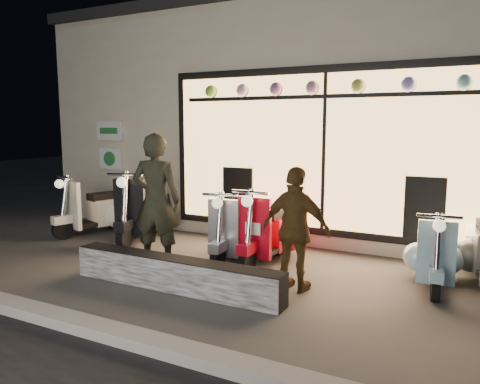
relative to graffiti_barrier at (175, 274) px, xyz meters
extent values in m
plane|color=#383533|center=(0.20, 0.65, -0.20)|extent=(40.00, 40.00, 0.00)
cube|color=slate|center=(0.20, -1.35, -0.14)|extent=(40.00, 0.25, 0.12)
cube|color=beige|center=(0.20, 5.65, 1.80)|extent=(10.00, 6.00, 4.00)
cube|color=black|center=(0.20, 5.65, 3.90)|extent=(10.20, 6.20, 0.20)
cube|color=black|center=(1.00, 2.63, 1.35)|extent=(5.45, 0.06, 2.65)
cube|color=#FFBF6B|center=(1.00, 2.59, 1.35)|extent=(5.20, 0.04, 2.40)
cube|color=black|center=(1.00, 2.55, 2.20)|extent=(4.90, 0.06, 0.06)
cube|color=white|center=(-3.40, 2.61, 1.65)|extent=(0.65, 0.04, 0.38)
cube|color=white|center=(-3.40, 2.61, 1.10)|extent=(0.55, 0.04, 0.42)
cube|color=black|center=(0.00, 0.00, 0.00)|extent=(2.82, 0.28, 0.40)
cylinder|color=black|center=(0.08, 0.89, -0.03)|extent=(0.13, 0.34, 0.34)
cylinder|color=black|center=(-0.02, 1.87, -0.03)|extent=(0.15, 0.35, 0.34)
cube|color=#ACACB1|center=(0.06, 1.09, 0.35)|extent=(0.46, 0.11, 0.81)
cube|color=#ACACB1|center=(-0.01, 1.77, 0.18)|extent=(0.48, 0.73, 0.45)
cube|color=black|center=(0.00, 1.67, 0.45)|extent=(0.33, 0.58, 0.12)
sphere|color=#FFF2CC|center=(0.08, 0.88, 0.74)|extent=(0.16, 0.16, 0.15)
cylinder|color=black|center=(0.50, 0.95, -0.02)|extent=(0.11, 0.35, 0.35)
cylinder|color=black|center=(0.50, 1.99, -0.02)|extent=(0.13, 0.35, 0.35)
cube|color=#B00B1C|center=(0.50, 1.17, 0.38)|extent=(0.48, 0.07, 0.85)
cube|color=#B00B1C|center=(0.50, 1.89, 0.20)|extent=(0.44, 0.73, 0.48)
cube|color=black|center=(0.50, 1.78, 0.49)|extent=(0.29, 0.58, 0.12)
sphere|color=#FFF2CC|center=(0.50, 0.94, 0.79)|extent=(0.16, 0.16, 0.16)
cylinder|color=black|center=(-1.81, 1.16, -0.01)|extent=(0.21, 0.40, 0.39)
cylinder|color=black|center=(-2.12, 2.25, -0.01)|extent=(0.23, 0.41, 0.39)
cube|color=black|center=(-1.88, 1.39, 0.44)|extent=(0.52, 0.22, 0.93)
cube|color=black|center=(-2.09, 2.14, 0.23)|extent=(0.67, 0.89, 0.52)
cube|color=black|center=(-2.06, 2.03, 0.55)|extent=(0.48, 0.70, 0.14)
sphere|color=#FFF2CC|center=(-1.81, 1.14, 0.88)|extent=(0.21, 0.21, 0.17)
cylinder|color=black|center=(-3.19, 1.14, -0.03)|extent=(0.21, 0.36, 0.35)
cylinder|color=black|center=(-2.87, 2.11, -0.03)|extent=(0.23, 0.37, 0.35)
cube|color=#F0E8C4|center=(-3.12, 1.34, 0.37)|extent=(0.47, 0.22, 0.84)
cube|color=#F0E8C4|center=(-2.90, 2.02, 0.19)|extent=(0.63, 0.81, 0.47)
cube|color=black|center=(-2.93, 1.92, 0.48)|extent=(0.45, 0.63, 0.12)
sphere|color=#FFF2CC|center=(-3.19, 1.13, 0.77)|extent=(0.19, 0.19, 0.15)
cylinder|color=black|center=(2.82, 1.06, -0.04)|extent=(0.13, 0.32, 0.31)
cylinder|color=black|center=(2.70, 1.97, -0.04)|extent=(0.15, 0.32, 0.31)
cube|color=#8FBCCC|center=(2.79, 1.25, 0.32)|extent=(0.43, 0.12, 0.75)
cube|color=#8FBCCC|center=(2.71, 1.88, 0.15)|extent=(0.47, 0.69, 0.42)
cube|color=black|center=(2.72, 1.79, 0.41)|extent=(0.32, 0.55, 0.11)
sphere|color=#FFF2CC|center=(2.82, 1.05, 0.67)|extent=(0.16, 0.16, 0.14)
imported|color=black|center=(-0.78, 0.68, 0.73)|extent=(0.78, 0.61, 1.87)
imported|color=brown|center=(1.28, 0.67, 0.55)|extent=(0.91, 0.46, 1.50)
camera|label=1|loc=(3.21, -4.44, 1.79)|focal=35.00mm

